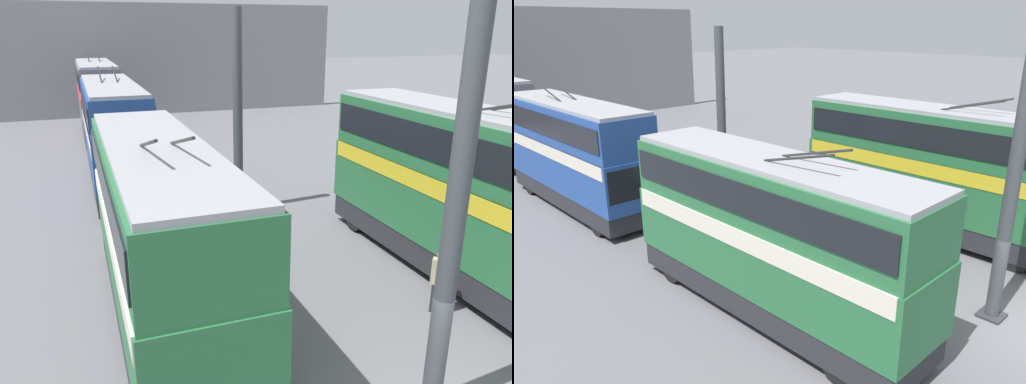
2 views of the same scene
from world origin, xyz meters
The scene contains 8 objects.
support_column_near centered at (1.13, 0.00, 3.97)m, with size 0.71×0.71×8.19m.
support_column_far centered at (13.65, 0.00, 3.97)m, with size 0.71×0.71×8.19m.
bus_left_far centered at (5.76, -4.51, 2.95)m, with size 11.11×2.54×5.79m.
bus_right_near centered at (5.95, 4.51, 2.75)m, with size 10.11×2.54×5.44m.
bus_right_mid centered at (18.73, 4.51, 2.85)m, with size 10.40×2.54×5.61m.
person_by_left_row centered at (4.06, -2.49, 0.96)m, with size 0.47×0.46×1.80m.
person_by_right_row centered at (3.78, 2.36, 0.93)m, with size 0.43×0.48×1.75m.
oil_drum centered at (8.97, 1.72, 0.45)m, with size 0.56×0.56×0.89m.
Camera 2 is at (-3.45, 13.76, 8.32)m, focal length 35.00 mm.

